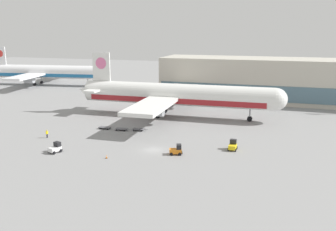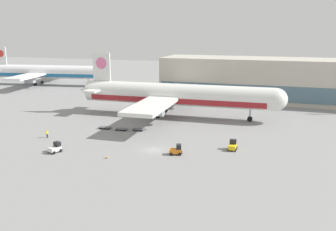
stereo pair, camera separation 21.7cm
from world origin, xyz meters
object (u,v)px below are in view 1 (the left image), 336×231
at_px(baggage_dolly_third, 139,129).
at_px(traffic_cone_near, 106,157).
at_px(baggage_tug_mid, 176,150).
at_px(baggage_tug_far, 56,148).
at_px(baggage_dolly_lead, 105,127).
at_px(airplane_distant, 44,72).
at_px(airplane_main, 173,95).
at_px(baggage_tug_foreground, 233,146).
at_px(ground_crew_near, 47,133).
at_px(baggage_dolly_second, 122,129).

bearing_deg(baggage_dolly_third, traffic_cone_near, -86.04).
xyz_separation_m(baggage_tug_mid, baggage_tug_far, (-22.64, -5.89, 0.00)).
xyz_separation_m(baggage_tug_mid, baggage_dolly_lead, (-21.61, 12.76, -0.49)).
bearing_deg(airplane_distant, traffic_cone_near, -56.50).
relative_size(airplane_main, baggage_tug_foreground, 23.39).
relative_size(ground_crew_near, traffic_cone_near, 2.59).
bearing_deg(baggage_dolly_lead, baggage_tug_mid, -31.31).
bearing_deg(airplane_main, ground_crew_near, -126.97).
distance_m(baggage_tug_mid, traffic_cone_near, 13.17).
distance_m(baggage_tug_foreground, baggage_tug_mid, 11.57).
xyz_separation_m(airplane_distant, baggage_tug_far, (56.71, -76.12, -4.60)).
xyz_separation_m(ground_crew_near, traffic_cone_near, (18.50, -8.08, -0.73)).
distance_m(baggage_dolly_second, traffic_cone_near, 19.48).
xyz_separation_m(airplane_main, baggage_dolly_lead, (-11.66, -17.77, -5.45)).
bearing_deg(traffic_cone_near, baggage_tug_foreground, 29.45).
xyz_separation_m(airplane_main, traffic_cone_near, (-1.76, -36.52, -5.50)).
relative_size(baggage_tug_foreground, baggage_tug_far, 0.91).
bearing_deg(traffic_cone_near, baggage_dolly_third, 94.71).
bearing_deg(baggage_dolly_lead, baggage_tug_far, -93.91).
height_order(baggage_tug_mid, traffic_cone_near, baggage_tug_mid).
height_order(baggage_dolly_lead, traffic_cone_near, traffic_cone_near).
xyz_separation_m(baggage_tug_foreground, ground_crew_near, (-40.01, -4.06, 0.20)).
height_order(baggage_dolly_second, traffic_cone_near, traffic_cone_near).
xyz_separation_m(baggage_dolly_third, ground_crew_near, (-16.88, -11.60, 0.69)).
bearing_deg(baggage_tug_foreground, baggage_dolly_third, 72.95).
relative_size(baggage_tug_foreground, baggage_dolly_lead, 0.67).
height_order(baggage_tug_foreground, ground_crew_near, baggage_tug_foreground).
distance_m(baggage_tug_mid, baggage_dolly_lead, 25.10).
relative_size(airplane_main, baggage_tug_mid, 21.12).
bearing_deg(baggage_dolly_second, airplane_main, 67.07).
height_order(airplane_main, baggage_tug_foreground, airplane_main).
relative_size(airplane_main, baggage_dolly_third, 15.66).
bearing_deg(baggage_dolly_third, baggage_dolly_lead, -174.29).
height_order(baggage_tug_foreground, baggage_dolly_third, baggage_tug_foreground).
distance_m(baggage_dolly_second, baggage_dolly_third, 4.02).
relative_size(airplane_distant, baggage_tug_foreground, 21.87).
bearing_deg(baggage_dolly_second, baggage_dolly_third, 13.70).
bearing_deg(baggage_dolly_lead, airplane_main, 55.99).
bearing_deg(traffic_cone_near, ground_crew_near, 156.40).
bearing_deg(airplane_distant, baggage_tug_foreground, -43.79).
distance_m(airplane_distant, baggage_dolly_third, 87.06).
bearing_deg(ground_crew_near, baggage_dolly_second, 150.74).
bearing_deg(baggage_dolly_third, airplane_main, 77.89).
relative_size(baggage_tug_far, baggage_dolly_second, 0.74).
bearing_deg(baggage_tug_foreground, airplane_distant, 55.30).
bearing_deg(baggage_tug_foreground, baggage_dolly_second, 77.40).
bearing_deg(baggage_dolly_lead, traffic_cone_near, -62.93).
height_order(airplane_distant, traffic_cone_near, airplane_distant).
bearing_deg(airplane_distant, baggage_dolly_lead, -52.95).
bearing_deg(baggage_tug_far, baggage_tug_mid, -58.46).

